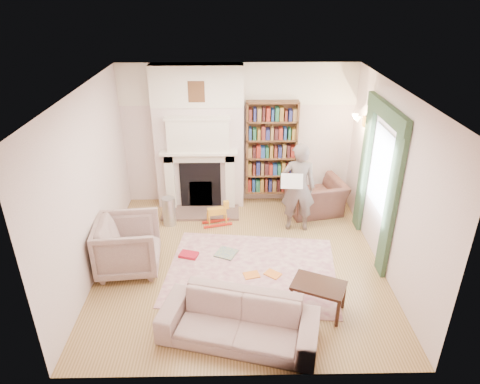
{
  "coord_description": "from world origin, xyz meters",
  "views": [
    {
      "loc": [
        -0.11,
        -5.76,
        4.13
      ],
      "look_at": [
        0.0,
        0.25,
        1.15
      ],
      "focal_mm": 32.0,
      "sensor_mm": 36.0,
      "label": 1
    }
  ],
  "objects_px": {
    "armchair_reading": "(315,197)",
    "paraffin_heater": "(169,211)",
    "armchair_left": "(128,245)",
    "coffee_table": "(318,297)",
    "sofa": "(239,321)",
    "rocking_horse": "(217,214)",
    "man_reading": "(298,188)",
    "bookcase": "(271,148)"
  },
  "relations": [
    {
      "from": "coffee_table",
      "to": "bookcase",
      "type": "bearing_deg",
      "value": 121.54
    },
    {
      "from": "armchair_reading",
      "to": "man_reading",
      "type": "height_order",
      "value": "man_reading"
    },
    {
      "from": "armchair_reading",
      "to": "coffee_table",
      "type": "distance_m",
      "value": 2.85
    },
    {
      "from": "coffee_table",
      "to": "sofa",
      "type": "bearing_deg",
      "value": -130.57
    },
    {
      "from": "armchair_reading",
      "to": "sofa",
      "type": "relative_size",
      "value": 0.52
    },
    {
      "from": "coffee_table",
      "to": "man_reading",
      "type": "bearing_deg",
      "value": 114.52
    },
    {
      "from": "bookcase",
      "to": "paraffin_heater",
      "type": "distance_m",
      "value": 2.33
    },
    {
      "from": "armchair_reading",
      "to": "rocking_horse",
      "type": "bearing_deg",
      "value": 1.26
    },
    {
      "from": "bookcase",
      "to": "coffee_table",
      "type": "relative_size",
      "value": 2.64
    },
    {
      "from": "rocking_horse",
      "to": "armchair_left",
      "type": "bearing_deg",
      "value": -149.29
    },
    {
      "from": "paraffin_heater",
      "to": "sofa",
      "type": "bearing_deg",
      "value": -66.63
    },
    {
      "from": "rocking_horse",
      "to": "coffee_table",
      "type": "bearing_deg",
      "value": -72.53
    },
    {
      "from": "armchair_left",
      "to": "man_reading",
      "type": "height_order",
      "value": "man_reading"
    },
    {
      "from": "armchair_left",
      "to": "coffee_table",
      "type": "xyz_separation_m",
      "value": [
        2.79,
        -1.03,
        -0.21
      ]
    },
    {
      "from": "paraffin_heater",
      "to": "coffee_table",
      "type": "bearing_deg",
      "value": -45.59
    },
    {
      "from": "armchair_reading",
      "to": "rocking_horse",
      "type": "relative_size",
      "value": 1.93
    },
    {
      "from": "armchair_reading",
      "to": "paraffin_heater",
      "type": "distance_m",
      "value": 2.84
    },
    {
      "from": "sofa",
      "to": "man_reading",
      "type": "distance_m",
      "value": 2.98
    },
    {
      "from": "armchair_reading",
      "to": "armchair_left",
      "type": "xyz_separation_m",
      "value": [
        -3.25,
        -1.78,
        0.1
      ]
    },
    {
      "from": "bookcase",
      "to": "armchair_reading",
      "type": "distance_m",
      "value": 1.29
    },
    {
      "from": "coffee_table",
      "to": "rocking_horse",
      "type": "distance_m",
      "value": 2.77
    },
    {
      "from": "sofa",
      "to": "man_reading",
      "type": "height_order",
      "value": "man_reading"
    },
    {
      "from": "coffee_table",
      "to": "rocking_horse",
      "type": "height_order",
      "value": "rocking_horse"
    },
    {
      "from": "armchair_left",
      "to": "man_reading",
      "type": "distance_m",
      "value": 3.07
    },
    {
      "from": "bookcase",
      "to": "man_reading",
      "type": "distance_m",
      "value": 1.2
    },
    {
      "from": "armchair_reading",
      "to": "armchair_left",
      "type": "bearing_deg",
      "value": 16.8
    },
    {
      "from": "man_reading",
      "to": "rocking_horse",
      "type": "distance_m",
      "value": 1.59
    },
    {
      "from": "armchair_left",
      "to": "bookcase",
      "type": "bearing_deg",
      "value": -52.2
    },
    {
      "from": "man_reading",
      "to": "coffee_table",
      "type": "xyz_separation_m",
      "value": [
        -0.01,
        -2.21,
        -0.61
      ]
    },
    {
      "from": "man_reading",
      "to": "rocking_horse",
      "type": "relative_size",
      "value": 3.11
    },
    {
      "from": "armchair_reading",
      "to": "sofa",
      "type": "distance_m",
      "value": 3.66
    },
    {
      "from": "armchair_reading",
      "to": "man_reading",
      "type": "bearing_deg",
      "value": 41.24
    },
    {
      "from": "armchair_left",
      "to": "man_reading",
      "type": "xyz_separation_m",
      "value": [
        2.8,
        1.18,
        0.4
      ]
    },
    {
      "from": "sofa",
      "to": "coffee_table",
      "type": "height_order",
      "value": "sofa"
    },
    {
      "from": "armchair_reading",
      "to": "paraffin_heater",
      "type": "relative_size",
      "value": 1.88
    },
    {
      "from": "armchair_reading",
      "to": "man_reading",
      "type": "xyz_separation_m",
      "value": [
        -0.45,
        -0.6,
        0.5
      ]
    },
    {
      "from": "armchair_reading",
      "to": "paraffin_heater",
      "type": "bearing_deg",
      "value": -3.54
    },
    {
      "from": "man_reading",
      "to": "coffee_table",
      "type": "height_order",
      "value": "man_reading"
    },
    {
      "from": "sofa",
      "to": "man_reading",
      "type": "bearing_deg",
      "value": 82.6
    },
    {
      "from": "sofa",
      "to": "rocking_horse",
      "type": "bearing_deg",
      "value": 111.96
    },
    {
      "from": "bookcase",
      "to": "sofa",
      "type": "height_order",
      "value": "bookcase"
    },
    {
      "from": "armchair_left",
      "to": "sofa",
      "type": "height_order",
      "value": "armchair_left"
    }
  ]
}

